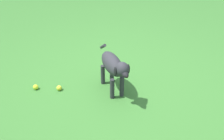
# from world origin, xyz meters

# --- Properties ---
(ground) EXTENTS (14.00, 14.00, 0.00)m
(ground) POSITION_xyz_m (0.00, 0.00, 0.00)
(ground) COLOR #38722D
(dog) EXTENTS (0.36, 0.78, 0.55)m
(dog) POSITION_xyz_m (-0.16, -0.09, 0.36)
(dog) COLOR #2D2D33
(dog) RESTS_ON ground
(tennis_ball_0) EXTENTS (0.07, 0.07, 0.07)m
(tennis_ball_0) POSITION_xyz_m (-0.86, 0.58, 0.03)
(tennis_ball_0) COLOR #CBDB2B
(tennis_ball_0) RESTS_ON ground
(tennis_ball_1) EXTENTS (0.07, 0.07, 0.07)m
(tennis_ball_1) POSITION_xyz_m (-0.65, 0.37, 0.03)
(tennis_ball_1) COLOR #CCD232
(tennis_ball_1) RESTS_ON ground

